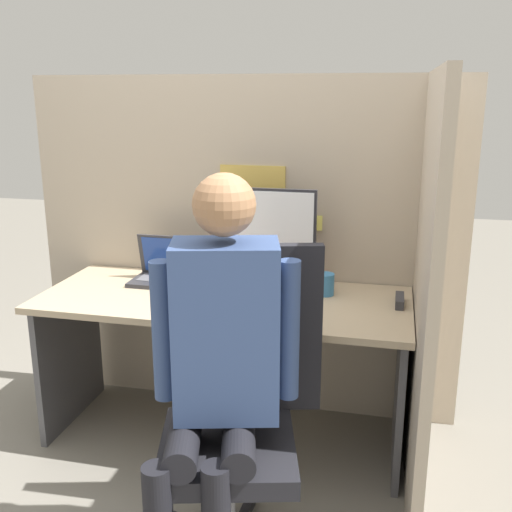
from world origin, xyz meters
name	(u,v)px	position (x,y,z in m)	size (l,w,h in m)	color
ground_plane	(204,478)	(0.00, 0.00, 0.00)	(12.00, 12.00, 0.00)	slate
cubicle_panel_back	(243,248)	(0.00, 0.71, 0.85)	(2.17, 0.05, 1.69)	tan
cubicle_panel_right	(423,287)	(0.86, 0.27, 0.84)	(0.04, 1.32, 1.69)	tan
desk	(224,330)	(0.00, 0.34, 0.55)	(1.67, 0.68, 0.71)	tan
paper_box	(266,281)	(0.16, 0.52, 0.74)	(0.31, 0.23, 0.06)	red
monitor	(267,232)	(0.16, 0.52, 0.98)	(0.46, 0.22, 0.41)	#232328
laptop	(170,274)	(-0.31, 0.49, 0.75)	(0.36, 0.21, 0.22)	#2D2D33
mouse	(202,303)	(-0.06, 0.20, 0.72)	(0.07, 0.05, 0.03)	silver
stapler	(400,301)	(0.78, 0.41, 0.73)	(0.04, 0.15, 0.04)	#2D2D33
carrot_toy	(179,309)	(-0.13, 0.10, 0.73)	(0.04, 0.12, 0.04)	orange
office_chair	(243,404)	(0.25, -0.28, 0.54)	(0.56, 0.61, 1.09)	black
person	(219,355)	(0.21, -0.43, 0.79)	(0.47, 0.45, 1.37)	black
coffee_mug	(325,284)	(0.44, 0.48, 0.76)	(0.08, 0.08, 0.10)	teal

